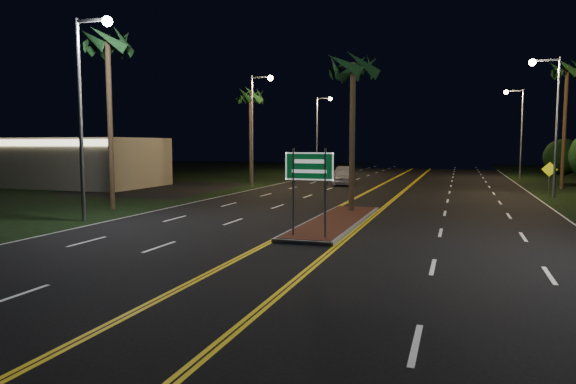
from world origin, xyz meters
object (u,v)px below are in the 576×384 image
at_px(commercial_building, 68,162).
at_px(palm_right_far, 567,71).
at_px(highway_sign, 309,175).
at_px(car_near, 344,176).
at_px(streetlight_left_far, 320,126).
at_px(shrub_far, 563,157).
at_px(streetlight_right_mid, 551,110).
at_px(median_island, 335,222).
at_px(palm_left_near, 107,45).
at_px(palm_left_far, 250,96).
at_px(streetlight_right_far, 518,123).
at_px(warning_sign, 549,174).
at_px(car_far, 344,171).
at_px(palm_median, 353,67).
at_px(streetlight_left_near, 87,95).
at_px(streetlight_left_mid, 256,117).

height_order(commercial_building, palm_right_far, palm_right_far).
bearing_deg(highway_sign, car_near, 99.52).
xyz_separation_m(streetlight_left_far, shrub_far, (24.41, -8.00, -3.32)).
distance_m(highway_sign, shrub_far, 35.96).
relative_size(highway_sign, streetlight_right_mid, 0.36).
distance_m(shrub_far, car_near, 19.74).
distance_m(median_island, palm_right_far, 27.84).
bearing_deg(palm_left_near, streetlight_right_mid, 31.20).
height_order(streetlight_right_mid, palm_left_far, streetlight_right_mid).
distance_m(median_island, streetlight_right_far, 37.00).
bearing_deg(streetlight_right_far, warning_sign, -89.44).
height_order(streetlight_left_far, streetlight_right_far, same).
distance_m(palm_right_far, car_far, 21.64).
xyz_separation_m(streetlight_left_far, palm_left_far, (-2.19, -16.00, 2.09)).
height_order(highway_sign, palm_right_far, palm_right_far).
distance_m(highway_sign, palm_right_far, 30.81).
relative_size(palm_median, warning_sign, 3.58).
xyz_separation_m(palm_left_far, shrub_far, (26.60, 8.00, -5.41)).
height_order(commercial_building, streetlight_left_near, streetlight_left_near).
xyz_separation_m(streetlight_right_mid, palm_left_far, (-23.41, 6.00, 2.09)).
bearing_deg(streetlight_left_mid, palm_left_near, -96.73).
distance_m(streetlight_left_near, streetlight_right_far, 43.53).
height_order(car_near, warning_sign, warning_sign).
xyz_separation_m(highway_sign, shrub_far, (13.80, 33.20, -0.07)).
xyz_separation_m(streetlight_left_near, palm_left_far, (-2.19, 24.00, 2.09)).
distance_m(streetlight_left_near, palm_left_far, 24.19).
height_order(highway_sign, streetlight_right_mid, streetlight_right_mid).
height_order(palm_left_far, warning_sign, palm_left_far).
distance_m(streetlight_left_mid, warning_sign, 21.85).
xyz_separation_m(streetlight_left_mid, car_near, (6.36, 4.16, -4.85)).
relative_size(median_island, streetlight_left_near, 1.14).
bearing_deg(shrub_far, palm_median, -118.42).
distance_m(palm_left_near, shrub_far, 38.93).
height_order(commercial_building, streetlight_right_mid, streetlight_right_mid).
xyz_separation_m(palm_median, palm_right_far, (12.80, 19.50, 1.87)).
bearing_deg(streetlight_left_far, palm_median, -72.42).
height_order(median_island, streetlight_left_far, streetlight_left_far).
relative_size(commercial_building, car_near, 3.08).
bearing_deg(palm_left_far, median_island, -58.64).
bearing_deg(streetlight_right_far, median_island, -106.87).
bearing_deg(palm_left_near, palm_left_far, 90.86).
bearing_deg(palm_left_near, warning_sign, 32.29).
height_order(highway_sign, streetlight_right_far, streetlight_right_far).
relative_size(streetlight_right_far, palm_median, 1.08).
bearing_deg(streetlight_left_far, car_far, -59.22).
bearing_deg(palm_right_far, streetlight_left_mid, -165.63).
distance_m(palm_left_near, car_far, 30.18).
bearing_deg(commercial_building, streetlight_left_near, -46.10).
height_order(commercial_building, car_near, commercial_building).
distance_m(highway_sign, car_near, 25.77).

